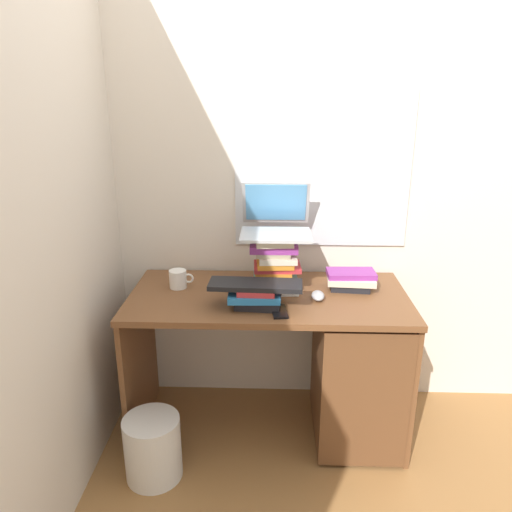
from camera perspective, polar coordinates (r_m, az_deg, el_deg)
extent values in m
plane|color=olive|center=(2.77, 1.31, -19.11)|extent=(6.00, 6.00, 0.00)
cube|color=silver|center=(2.58, 1.64, 9.86)|extent=(6.00, 0.05, 2.60)
cube|color=silver|center=(2.56, 7.75, 9.88)|extent=(0.90, 0.01, 0.80)
cube|color=beige|center=(2.38, -19.25, 8.08)|extent=(0.05, 6.00, 2.60)
cube|color=brown|center=(2.38, 1.45, -4.80)|extent=(1.34, 0.64, 0.03)
cube|color=brown|center=(2.65, -13.38, -12.05)|extent=(0.02, 0.59, 0.73)
cube|color=brown|center=(2.64, 16.20, -12.41)|extent=(0.02, 0.59, 0.73)
cube|color=brown|center=(2.57, 11.62, -12.94)|extent=(0.40, 0.54, 0.69)
cube|color=white|center=(2.42, 2.42, -3.56)|extent=(0.21, 0.17, 0.04)
cube|color=teal|center=(2.42, 2.29, -2.63)|extent=(0.22, 0.18, 0.03)
cube|color=orange|center=(2.40, 2.16, -2.00)|extent=(0.19, 0.16, 0.04)
cube|color=#B22D33|center=(2.40, 2.49, -1.25)|extent=(0.23, 0.17, 0.02)
cube|color=orange|center=(2.39, 2.19, -0.68)|extent=(0.19, 0.20, 0.03)
cube|color=beige|center=(2.38, 2.55, -0.19)|extent=(0.19, 0.18, 0.03)
cube|color=gray|center=(2.37, 2.09, 0.38)|extent=(0.16, 0.14, 0.02)
cube|color=#8C338C|center=(2.37, 2.11, 1.10)|extent=(0.23, 0.16, 0.03)
cube|color=beige|center=(2.35, 2.12, 1.87)|extent=(0.19, 0.17, 0.04)
cube|color=black|center=(2.24, 0.25, -5.41)|extent=(0.21, 0.16, 0.04)
cube|color=#2672B2|center=(2.23, -0.22, -4.53)|extent=(0.24, 0.18, 0.03)
cube|color=#B22D33|center=(2.21, 0.05, -3.96)|extent=(0.17, 0.14, 0.03)
cube|color=black|center=(2.48, 10.88, -3.43)|extent=(0.20, 0.14, 0.03)
cube|color=beige|center=(2.47, 11.01, -2.75)|extent=(0.24, 0.15, 0.03)
cube|color=#8C338C|center=(2.47, 11.01, -2.03)|extent=(0.24, 0.14, 0.03)
cube|color=#B7BABF|center=(2.34, 2.30, 2.49)|extent=(0.34, 0.24, 0.01)
cube|color=#B7BABF|center=(2.48, 2.33, 6.19)|extent=(0.34, 0.10, 0.22)
cube|color=#59A5E5|center=(2.47, 2.33, 6.22)|extent=(0.30, 0.08, 0.20)
cube|color=black|center=(2.20, -0.06, -3.36)|extent=(0.43, 0.16, 0.02)
ellipsoid|color=#A5A8AD|center=(2.34, 7.22, -4.60)|extent=(0.06, 0.10, 0.04)
cylinder|color=white|center=(2.47, -9.08, -2.66)|extent=(0.09, 0.09, 0.09)
torus|color=white|center=(2.46, -7.83, -2.59)|extent=(0.05, 0.01, 0.05)
cube|color=black|center=(2.19, 2.72, -6.48)|extent=(0.08, 0.14, 0.01)
cylinder|color=silver|center=(2.44, -11.91, -20.99)|extent=(0.26, 0.26, 0.30)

